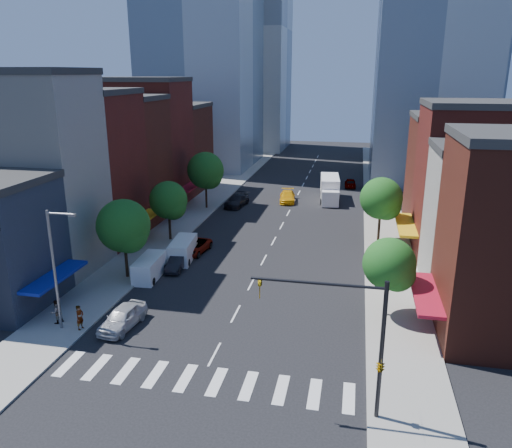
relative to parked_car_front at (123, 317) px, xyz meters
The scene contains 32 objects.
ground 8.06m from the parked_car_front, 16.24° to the right, with size 220.00×220.00×0.00m, color black.
sidewalk_left 38.07m from the parked_car_front, 97.25° to the left, with size 5.00×120.00×0.15m, color gray.
sidewalk_right 42.83m from the parked_car_front, 61.86° to the left, with size 5.00×120.00×0.15m, color gray.
crosswalk 9.35m from the parked_car_front, 34.26° to the right, with size 19.00×3.00×0.01m, color silver.
bldg_left_1 18.42m from the parked_car_front, 143.74° to the left, with size 12.00×8.00×18.00m, color beige.
bldg_left_2 23.71m from the parked_car_front, 126.08° to the left, with size 12.00×9.00×16.00m, color #5C1C15.
bldg_left_3 30.62m from the parked_car_front, 116.43° to the left, with size 12.00×8.00×15.00m, color #511E14.
bldg_left_4 38.46m from the parked_car_front, 110.67° to the left, with size 12.00×9.00×17.00m, color #5C1C15.
bldg_left_5 47.04m from the parked_car_front, 106.55° to the left, with size 12.00×10.00×13.00m, color #511E14.
bldg_right_1 31.83m from the parked_car_front, 23.97° to the left, with size 12.00×8.00×12.00m, color beige.
bldg_right_2 36.63m from the parked_car_front, 37.17° to the left, with size 12.00×10.00×15.00m, color #5C1C15.
bldg_right_3 43.18m from the parked_car_front, 47.90° to the left, with size 12.00×10.00×13.00m, color #511E14.
tower_far_w 97.21m from the parked_car_front, 96.34° to the left, with size 18.00×18.00×56.00m, color #9EA5AD.
traffic_signal 19.18m from the parked_car_front, 20.92° to the right, with size 7.24×2.24×8.00m.
streetlight 6.19m from the parked_car_front, 163.18° to the right, with size 2.25×0.25×9.00m.
tree_left_near 10.25m from the parked_car_front, 112.80° to the left, with size 4.80×4.80×7.30m.
tree_left_mid 20.36m from the parked_car_front, 100.51° to the left, with size 4.20×4.20×6.65m.
tree_left_far 34.16m from the parked_car_front, 96.18° to the left, with size 5.00×5.00×7.75m.
tree_right_near 20.45m from the parked_car_front, 16.36° to the left, with size 4.00×4.00×6.20m.
tree_right_far 30.85m from the parked_car_front, 50.75° to the left, with size 4.60×4.60×7.20m.
parked_car_front is the anchor object (origin of this frame).
parked_car_second 11.64m from the parked_car_front, 90.22° to the left, with size 1.37×3.93×1.29m, color black.
parked_car_third 16.39m from the parked_car_front, 89.31° to the left, with size 2.23×4.83×1.34m, color #999999.
parked_car_rear 35.90m from the parked_car_front, 89.94° to the left, with size 2.25×5.54×1.61m, color black.
cargo_van_near 9.30m from the parked_car_front, 101.13° to the left, with size 2.13×4.74×1.98m.
cargo_van_far 14.13m from the parked_car_front, 91.28° to the left, with size 2.50×5.14×2.11m.
taxi 40.35m from the parked_car_front, 80.45° to the left, with size 2.17×5.35×1.55m, color #EEAA0C.
traffic_car_oncoming 46.16m from the parked_car_front, 75.05° to the left, with size 1.37×3.92×1.29m, color black.
traffic_car_far 53.74m from the parked_car_front, 73.22° to the left, with size 1.76×4.39×1.49m, color #999999.
box_truck 43.70m from the parked_car_front, 73.12° to the left, with size 3.28×8.80×3.47m.
pedestrian_near 3.03m from the parked_car_front, 158.44° to the right, with size 0.68×0.45×1.87m, color #999999.
pedestrian_far 5.06m from the parked_car_front, behind, with size 0.89×0.70×1.84m, color #999999.
Camera 1 is at (8.63, -28.42, 18.20)m, focal length 35.00 mm.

